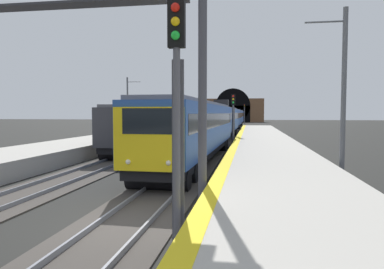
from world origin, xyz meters
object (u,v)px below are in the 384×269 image
Objects in this scene: catenary_mast_near at (128,107)px; catenary_mast_far at (343,95)px; overhead_signal_gantry at (67,36)px; train_main_approaching at (227,119)px; railway_signal_mid at (233,115)px; railway_signal_far at (244,113)px; railway_signal_near at (177,104)px; train_adjacent_platform at (179,121)px.

catenary_mast_far is (-29.26, -20.26, -0.07)m from catenary_mast_near.
overhead_signal_gantry is 11.61m from catenary_mast_far.
railway_signal_mid is (-19.46, -1.88, 0.78)m from train_main_approaching.
catenary_mast_near is (-53.20, 14.59, 0.78)m from railway_signal_far.
catenary_mast_far reaches higher than railway_signal_near.
catenary_mast_far reaches higher than railway_signal_mid.
catenary_mast_far is (8.80, -5.67, 0.57)m from railway_signal_near.
overhead_signal_gantry reaches higher than train_adjacent_platform.
train_adjacent_platform is at bearing 25.83° from catenary_mast_far.
train_main_approaching is 16.31× the size of railway_signal_mid.
railway_signal_far is at bearing -2.91° from overhead_signal_gantry.
railway_signal_far reaches higher than railway_signal_mid.
overhead_signal_gantry reaches higher than railway_signal_far.
train_adjacent_platform is 5.43× the size of catenary_mast_far.
catenary_mast_near is 1.02× the size of catenary_mast_far.
railway_signal_near reaches higher than train_adjacent_platform.
railway_signal_near reaches higher than railway_signal_mid.
train_adjacent_platform is 31.96m from overhead_signal_gantry.
catenary_mast_far is (-37.45, -7.55, 1.73)m from train_main_approaching.
railway_signal_mid is at bearing 7.10° from train_main_approaching.
railway_signal_near is 0.61× the size of overhead_signal_gantry.
railway_signal_far is 0.72× the size of catenary_mast_far.
train_main_approaching is at bearing -177.67° from railway_signal_near.
overhead_signal_gantry is at bearing -163.70° from catenary_mast_near.
railway_signal_mid is (26.78, 0.00, -0.38)m from railway_signal_near.
railway_signal_near is at bearing 147.19° from catenary_mast_far.
train_main_approaching is 10.49× the size of catenary_mast_far.
overhead_signal_gantry is at bearing -127.39° from railway_signal_near.
catenary_mast_near is (3.00, 7.55, 1.87)m from train_adjacent_platform.
railway_signal_mid is 18.88m from catenary_mast_far.
overhead_signal_gantry is at bearing -2.91° from railway_signal_far.
catenary_mast_near reaches higher than railway_signal_near.
train_main_approaching is at bearing -57.23° from catenary_mast_near.
catenary_mast_near is at bearing -159.03° from railway_signal_near.
train_main_approaching is 8.69× the size of overhead_signal_gantry.
catenary_mast_far is at bearing 17.51° from railway_signal_mid.
railway_signal_mid is at bearing -139.35° from train_adjacent_platform.
railway_signal_far is 0.60× the size of overhead_signal_gantry.
catenary_mast_far reaches higher than train_main_approaching.
railway_signal_far is (45.01, -1.88, 1.01)m from train_main_approaching.
railway_signal_mid is at bearing -10.80° from overhead_signal_gantry.
overhead_signal_gantry is (-42.83, 2.58, 3.51)m from train_main_approaching.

